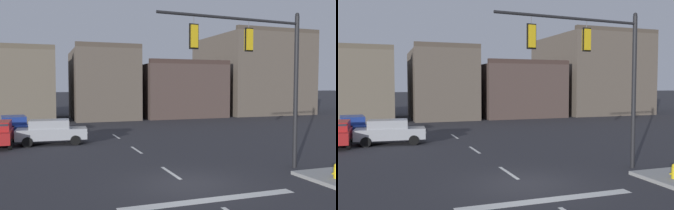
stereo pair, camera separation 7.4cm
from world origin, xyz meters
TOP-DOWN VIEW (x-y plane):
  - ground_plane at (0.00, 0.00)m, footprint 400.00×400.00m
  - stop_bar_paint at (0.00, -2.00)m, footprint 6.40×0.50m
  - lane_centreline at (0.00, 2.00)m, footprint 0.16×26.40m
  - signal_mast_near_side at (3.85, 0.89)m, footprint 7.03×0.61m
  - car_lot_nearside at (-4.71, 11.90)m, footprint 4.54×2.13m
  - car_lot_farside at (-7.20, 15.69)m, footprint 2.32×4.60m
  - fire_hydrant at (5.69, -1.65)m, footprint 0.40×0.30m
  - building_row at (8.47, 30.88)m, footprint 50.43×13.59m

SIDE VIEW (x-z plane):
  - ground_plane at x=0.00m, z-range 0.00..0.00m
  - lane_centreline at x=0.00m, z-range 0.00..0.01m
  - stop_bar_paint at x=0.00m, z-range 0.00..0.01m
  - fire_hydrant at x=5.69m, z-range -0.05..0.70m
  - car_lot_nearside at x=-4.71m, z-range 0.05..1.66m
  - car_lot_farside at x=-7.20m, z-range 0.05..1.66m
  - building_row at x=8.47m, z-range -1.24..9.79m
  - signal_mast_near_side at x=3.85m, z-range 1.29..8.48m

